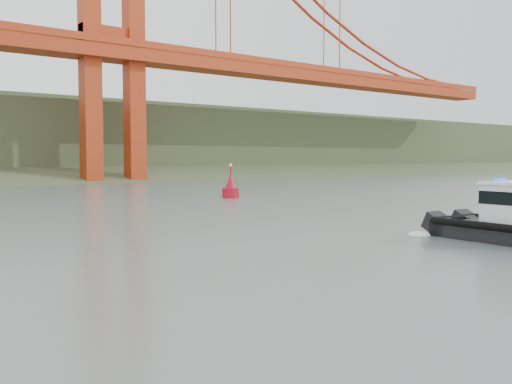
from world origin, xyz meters
TOP-DOWN VIEW (x-y plane):
  - ground at (0.00, 0.00)m, footprint 400.00×400.00m
  - nav_buoy at (16.16, 32.04)m, footprint 1.87×1.87m

SIDE VIEW (x-z plane):
  - ground at x=0.00m, z-range 0.00..0.00m
  - nav_buoy at x=16.16m, z-range -0.92..2.97m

